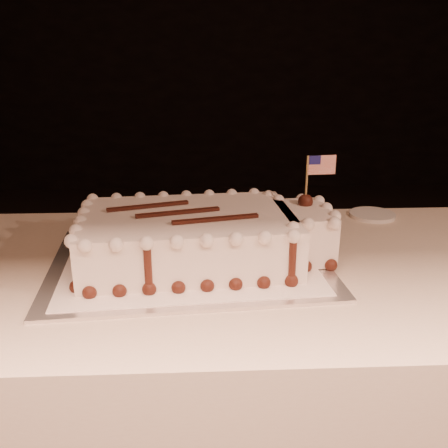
{
  "coord_description": "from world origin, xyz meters",
  "views": [
    {
      "loc": [
        -0.13,
        -0.45,
        1.22
      ],
      "look_at": [
        -0.08,
        0.61,
        0.85
      ],
      "focal_mm": 40.0,
      "sensor_mm": 36.0,
      "label": 1
    }
  ],
  "objects_px": {
    "cake_board": "(189,262)",
    "sheet_cake": "(203,236)",
    "side_plate": "(372,215)",
    "banquet_table": "(257,398)"
  },
  "relations": [
    {
      "from": "cake_board",
      "to": "side_plate",
      "type": "xyz_separation_m",
      "value": [
        0.53,
        0.31,
        0.0
      ]
    },
    {
      "from": "banquet_table",
      "to": "sheet_cake",
      "type": "xyz_separation_m",
      "value": [
        -0.13,
        0.01,
        0.44
      ]
    },
    {
      "from": "banquet_table",
      "to": "side_plate",
      "type": "distance_m",
      "value": 0.62
    },
    {
      "from": "banquet_table",
      "to": "sheet_cake",
      "type": "height_order",
      "value": "sheet_cake"
    },
    {
      "from": "banquet_table",
      "to": "side_plate",
      "type": "bearing_deg",
      "value": 41.24
    },
    {
      "from": "cake_board",
      "to": "sheet_cake",
      "type": "relative_size",
      "value": 1.04
    },
    {
      "from": "cake_board",
      "to": "banquet_table",
      "type": "bearing_deg",
      "value": -7.81
    },
    {
      "from": "side_plate",
      "to": "cake_board",
      "type": "bearing_deg",
      "value": -149.45
    },
    {
      "from": "cake_board",
      "to": "side_plate",
      "type": "bearing_deg",
      "value": 25.98
    },
    {
      "from": "banquet_table",
      "to": "sheet_cake",
      "type": "relative_size",
      "value": 4.02
    }
  ]
}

